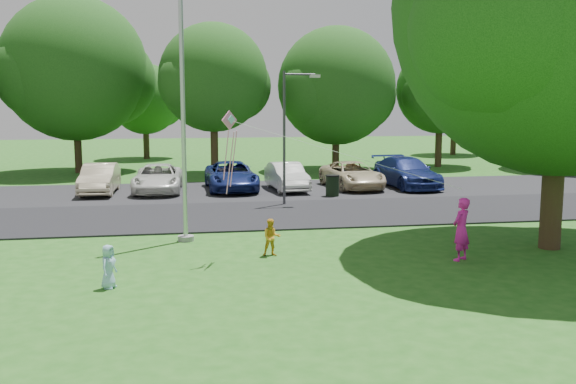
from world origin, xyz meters
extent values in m
plane|color=#1F5817|center=(0.00, 0.00, 0.00)|extent=(120.00, 120.00, 0.00)
cube|color=black|center=(0.00, 9.00, 0.03)|extent=(60.00, 6.00, 0.06)
cube|color=black|center=(0.00, 15.50, 0.03)|extent=(42.00, 7.00, 0.06)
cylinder|color=#B7BABF|center=(-3.50, 5.00, 5.00)|extent=(0.14, 0.14, 10.00)
cylinder|color=gray|center=(-3.50, 5.00, 0.08)|extent=(0.50, 0.50, 0.16)
cylinder|color=#3F3F44|center=(0.61, 11.14, 2.75)|extent=(0.11, 0.11, 5.50)
cylinder|color=#3F3F44|center=(1.25, 11.17, 5.36)|extent=(1.29, 0.14, 0.08)
cube|color=silver|center=(1.89, 11.21, 5.30)|extent=(0.42, 0.22, 0.13)
cylinder|color=black|center=(3.11, 13.00, 0.48)|extent=(0.59, 0.59, 0.95)
cylinder|color=black|center=(3.11, 13.00, 0.98)|extent=(0.63, 0.63, 0.05)
cylinder|color=#332316|center=(7.06, 2.19, 1.79)|extent=(0.62, 0.62, 3.59)
sphere|color=#153F11|center=(7.06, 2.19, 6.93)|extent=(9.55, 9.55, 9.55)
sphere|color=#153F11|center=(5.15, 1.00, 6.45)|extent=(5.73, 5.73, 5.73)
sphere|color=#153F11|center=(4.76, 1.19, 6.19)|extent=(4.97, 4.97, 4.97)
cylinder|color=#332316|center=(-9.60, 25.24, 1.60)|extent=(0.44, 0.44, 3.19)
sphere|color=#153F11|center=(-9.60, 25.24, 6.17)|extent=(8.50, 8.50, 8.50)
sphere|color=#153F11|center=(-7.68, 26.09, 5.53)|extent=(5.53, 5.53, 5.53)
sphere|color=#153F11|center=(-11.30, 24.17, 5.74)|extent=(5.10, 5.10, 5.10)
cylinder|color=#332316|center=(-1.58, 22.90, 1.71)|extent=(0.44, 0.44, 3.43)
sphere|color=#153F11|center=(-1.58, 22.90, 5.62)|extent=(6.27, 6.27, 6.27)
sphere|color=#153F11|center=(-0.17, 23.53, 5.15)|extent=(4.07, 4.07, 4.07)
sphere|color=#153F11|center=(-2.84, 22.12, 5.31)|extent=(3.76, 3.76, 3.76)
cylinder|color=#332316|center=(6.03, 24.17, 1.33)|extent=(0.44, 0.44, 2.66)
sphere|color=#153F11|center=(6.03, 24.17, 5.20)|extent=(7.27, 7.27, 7.27)
sphere|color=#153F11|center=(7.66, 24.89, 4.66)|extent=(4.72, 4.72, 4.72)
sphere|color=#153F11|center=(4.57, 23.26, 4.84)|extent=(4.36, 4.36, 4.36)
cylinder|color=#332316|center=(13.12, 24.89, 1.51)|extent=(0.44, 0.44, 3.02)
sphere|color=#153F11|center=(13.12, 24.89, 5.00)|extent=(5.67, 5.67, 5.67)
sphere|color=#153F11|center=(14.39, 25.46, 4.58)|extent=(3.68, 3.68, 3.68)
sphere|color=#153F11|center=(11.98, 24.18, 4.72)|extent=(3.40, 3.40, 3.40)
sphere|color=#153F11|center=(20.17, 21.15, 6.06)|extent=(5.26, 5.26, 5.26)
cylinder|color=#332316|center=(-6.00, 34.00, 1.30)|extent=(0.44, 0.44, 2.60)
sphere|color=#153F11|center=(-6.00, 34.00, 4.42)|extent=(5.20, 5.20, 5.20)
sphere|color=#153F11|center=(-4.83, 34.52, 4.03)|extent=(3.38, 3.38, 3.38)
sphere|color=#153F11|center=(-7.04, 33.35, 4.16)|extent=(3.12, 3.12, 3.12)
cylinder|color=#332316|center=(18.00, 33.50, 1.30)|extent=(0.44, 0.44, 2.60)
sphere|color=#153F11|center=(18.00, 33.50, 4.42)|extent=(5.20, 5.20, 5.20)
sphere|color=#153F11|center=(19.17, 34.02, 4.03)|extent=(3.38, 3.38, 3.38)
sphere|color=#153F11|center=(16.96, 32.85, 4.16)|extent=(3.12, 3.12, 3.12)
imported|color=#C6B793|center=(-7.28, 15.60, 0.74)|extent=(1.57, 4.19, 1.37)
imported|color=silver|center=(-4.65, 15.62, 0.71)|extent=(2.34, 4.76, 1.30)
imported|color=navy|center=(-1.21, 15.72, 0.74)|extent=(2.37, 4.95, 1.36)
imported|color=silver|center=(1.41, 15.24, 0.72)|extent=(1.70, 4.08, 1.31)
imported|color=#C6B793|center=(4.70, 15.46, 0.70)|extent=(2.59, 4.81, 1.28)
imported|color=navy|center=(7.43, 15.30, 0.79)|extent=(2.45, 5.20, 1.46)
imported|color=#E31EA3|center=(3.84, 1.26, 0.86)|extent=(0.75, 0.71, 1.73)
imported|color=gold|center=(-1.15, 2.65, 0.53)|extent=(0.51, 0.40, 1.05)
imported|color=#8CBCD7|center=(-5.32, 0.18, 0.52)|extent=(0.51, 0.59, 1.03)
cube|color=pink|center=(-2.32, 2.32, 3.80)|extent=(0.43, 0.32, 0.50)
cube|color=#8CC6E5|center=(-2.27, 2.29, 3.82)|extent=(0.21, 0.16, 0.24)
cylinder|color=white|center=(0.76, 1.79, 2.88)|extent=(6.16, 1.07, 1.85)
cylinder|color=pink|center=(-2.42, 2.32, 2.87)|extent=(0.17, 0.22, 1.35)
cylinder|color=pink|center=(-2.22, 2.37, 2.77)|extent=(0.19, 0.36, 1.54)
cylinder|color=pink|center=(-2.32, 2.24, 2.66)|extent=(0.21, 0.52, 1.72)
camera|label=1|loc=(-3.67, -14.72, 4.33)|focal=40.00mm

